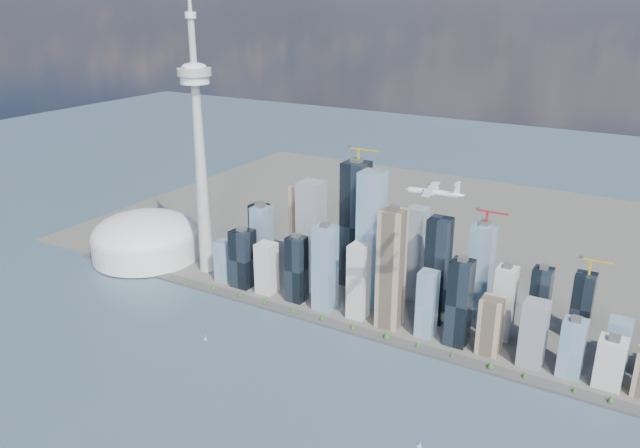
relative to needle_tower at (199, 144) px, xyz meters
The scene contains 10 objects.
ground 491.65m from the needle_tower, 45.94° to the right, with size 4000.00×4000.00×0.00m, color #2D3D4E.
seawall 385.07m from the needle_tower, 11.31° to the right, with size 1100.00×22.00×4.00m, color #383838.
land 544.99m from the needle_tower, 52.43° to the left, with size 1400.00×900.00×3.00m, color #4C4C47.
shoreline_trees 380.99m from the needle_tower, 11.31° to the right, with size 960.53×7.20×8.80m.
skyscraper_cluster 395.03m from the needle_tower, ahead, with size 736.00×142.00×241.48m.
needle_tower is the anchor object (origin of this frame).
dome_stadium 241.40m from the needle_tower, behind, with size 200.00×200.00×86.00m.
airplane 476.98m from the needle_tower, 14.17° to the right, with size 71.34×63.29×17.40m.
sailboat_west 339.63m from the needle_tower, 50.63° to the right, with size 7.59×4.07×10.63m.
sailboat_east 615.68m from the needle_tower, 26.01° to the right, with size 6.10×2.53×8.43m.
Camera 1 is at (401.52, -482.19, 469.03)m, focal length 35.00 mm.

